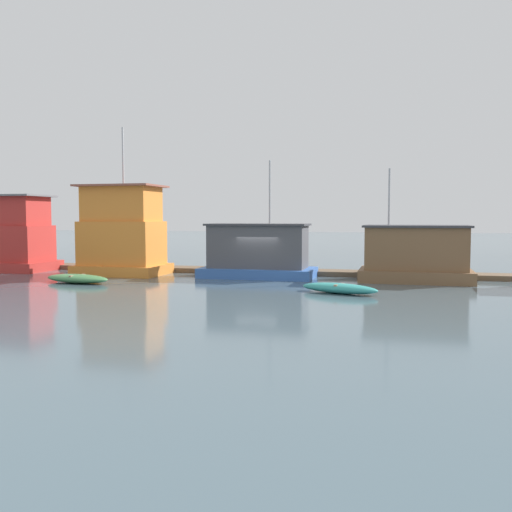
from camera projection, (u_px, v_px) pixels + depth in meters
The scene contains 8 objects.
ground_plane at pixel (260, 278), 34.36m from camera, with size 200.00×200.00×0.00m, color #475B66.
dock_walkway at pixel (270, 271), 37.00m from camera, with size 51.00×1.91×0.30m, color brown.
houseboat_red at pixel (14, 236), 38.93m from camera, with size 5.14×3.87×5.16m.
houseboat_orange at pixel (122, 234), 36.27m from camera, with size 5.44×3.91×9.31m.
houseboat_blue at pixel (258, 253), 34.73m from camera, with size 6.91×3.44×7.07m.
houseboat_brown at pixel (416, 255), 32.56m from camera, with size 6.26×3.74×6.46m.
dinghy_green at pixel (77, 279), 31.84m from camera, with size 4.24×2.03×0.49m.
dinghy_teal at pixel (339, 288), 27.52m from camera, with size 4.09×2.32×0.49m.
Camera 1 is at (8.34, -33.15, 3.73)m, focal length 40.00 mm.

